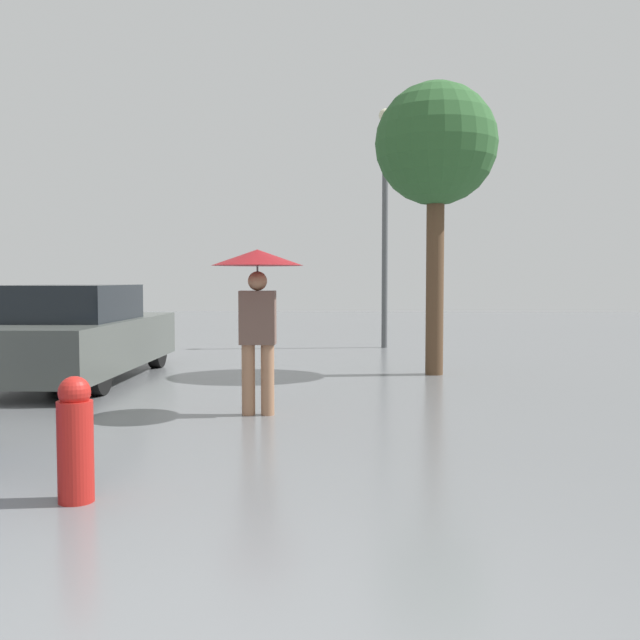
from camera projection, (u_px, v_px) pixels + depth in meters
pedestrian at (258, 285)px, 7.41m from camera, size 0.95×0.95×1.74m
parked_car_farthest at (74, 335)px, 10.11m from camera, size 1.80×4.52×1.35m
tree at (436, 148)px, 10.51m from camera, size 1.80×1.80×4.33m
street_lamp at (385, 207)px, 14.79m from camera, size 0.28×0.28×4.95m
fire_hydrant at (75, 440)px, 4.54m from camera, size 0.23×0.23×0.81m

